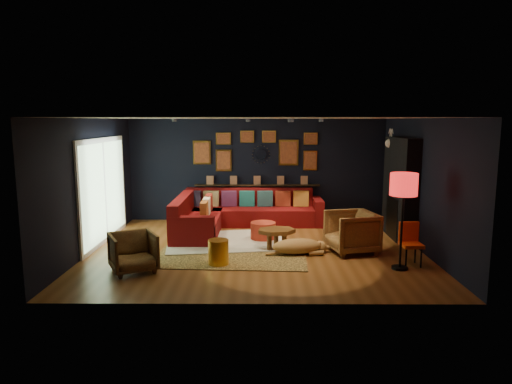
{
  "coord_description": "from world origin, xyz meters",
  "views": [
    {
      "loc": [
        0.04,
        -8.85,
        2.56
      ],
      "look_at": [
        -0.01,
        0.3,
        1.12
      ],
      "focal_mm": 32.0,
      "sensor_mm": 36.0,
      "label": 1
    }
  ],
  "objects_px": {
    "sectional": "(231,215)",
    "gold_stool": "(218,252)",
    "pouf": "(263,230)",
    "orange_chair": "(410,240)",
    "coffee_table": "(277,233)",
    "armchair_right": "(352,230)",
    "dog": "(297,243)",
    "armchair_left": "(133,250)",
    "floor_lamp": "(404,189)"
  },
  "relations": [
    {
      "from": "dog",
      "to": "gold_stool",
      "type": "bearing_deg",
      "value": -165.53
    },
    {
      "from": "sectional",
      "to": "gold_stool",
      "type": "distance_m",
      "value": 2.81
    },
    {
      "from": "armchair_left",
      "to": "gold_stool",
      "type": "xyz_separation_m",
      "value": [
        1.42,
        0.36,
        -0.14
      ]
    },
    {
      "from": "sectional",
      "to": "floor_lamp",
      "type": "xyz_separation_m",
      "value": [
        3.11,
        -3.01,
        1.09
      ]
    },
    {
      "from": "coffee_table",
      "to": "floor_lamp",
      "type": "relative_size",
      "value": 0.51
    },
    {
      "from": "gold_stool",
      "to": "orange_chair",
      "type": "bearing_deg",
      "value": 0.97
    },
    {
      "from": "sectional",
      "to": "armchair_right",
      "type": "distance_m",
      "value": 3.17
    },
    {
      "from": "dog",
      "to": "coffee_table",
      "type": "bearing_deg",
      "value": 128.09
    },
    {
      "from": "orange_chair",
      "to": "dog",
      "type": "relative_size",
      "value": 0.58
    },
    {
      "from": "sectional",
      "to": "dog",
      "type": "xyz_separation_m",
      "value": [
        1.39,
        -2.16,
        -0.1
      ]
    },
    {
      "from": "armchair_right",
      "to": "dog",
      "type": "bearing_deg",
      "value": -93.4
    },
    {
      "from": "coffee_table",
      "to": "orange_chair",
      "type": "relative_size",
      "value": 1.12
    },
    {
      "from": "armchair_left",
      "to": "orange_chair",
      "type": "relative_size",
      "value": 0.98
    },
    {
      "from": "sectional",
      "to": "dog",
      "type": "relative_size",
      "value": 2.61
    },
    {
      "from": "sectional",
      "to": "armchair_right",
      "type": "height_order",
      "value": "armchair_right"
    },
    {
      "from": "pouf",
      "to": "coffee_table",
      "type": "bearing_deg",
      "value": -70.62
    },
    {
      "from": "armchair_left",
      "to": "floor_lamp",
      "type": "height_order",
      "value": "floor_lamp"
    },
    {
      "from": "armchair_right",
      "to": "dog",
      "type": "xyz_separation_m",
      "value": [
        -1.08,
        -0.18,
        -0.22
      ]
    },
    {
      "from": "pouf",
      "to": "gold_stool",
      "type": "bearing_deg",
      "value": -115.25
    },
    {
      "from": "sectional",
      "to": "armchair_left",
      "type": "relative_size",
      "value": 4.57
    },
    {
      "from": "armchair_right",
      "to": "orange_chair",
      "type": "xyz_separation_m",
      "value": [
        0.89,
        -0.76,
        0.0
      ]
    },
    {
      "from": "coffee_table",
      "to": "orange_chair",
      "type": "distance_m",
      "value": 2.53
    },
    {
      "from": "orange_chair",
      "to": "floor_lamp",
      "type": "distance_m",
      "value": 1.03
    },
    {
      "from": "sectional",
      "to": "coffee_table",
      "type": "distance_m",
      "value": 2.08
    },
    {
      "from": "sectional",
      "to": "dog",
      "type": "distance_m",
      "value": 2.57
    },
    {
      "from": "armchair_right",
      "to": "floor_lamp",
      "type": "height_order",
      "value": "floor_lamp"
    },
    {
      "from": "coffee_table",
      "to": "gold_stool",
      "type": "relative_size",
      "value": 1.85
    },
    {
      "from": "armchair_left",
      "to": "dog",
      "type": "relative_size",
      "value": 0.57
    },
    {
      "from": "armchair_left",
      "to": "floor_lamp",
      "type": "xyz_separation_m",
      "value": [
        4.59,
        0.16,
        1.04
      ]
    },
    {
      "from": "armchair_left",
      "to": "armchair_right",
      "type": "bearing_deg",
      "value": -11.44
    },
    {
      "from": "floor_lamp",
      "to": "orange_chair",
      "type": "bearing_deg",
      "value": 46.31
    },
    {
      "from": "coffee_table",
      "to": "dog",
      "type": "height_order",
      "value": "dog"
    },
    {
      "from": "coffee_table",
      "to": "floor_lamp",
      "type": "distance_m",
      "value": 2.64
    },
    {
      "from": "sectional",
      "to": "orange_chair",
      "type": "xyz_separation_m",
      "value": [
        3.36,
        -2.75,
        0.12
      ]
    },
    {
      "from": "sectional",
      "to": "dog",
      "type": "height_order",
      "value": "sectional"
    },
    {
      "from": "sectional",
      "to": "dog",
      "type": "bearing_deg",
      "value": -57.2
    },
    {
      "from": "sectional",
      "to": "gold_stool",
      "type": "bearing_deg",
      "value": -91.24
    },
    {
      "from": "orange_chair",
      "to": "pouf",
      "type": "bearing_deg",
      "value": 144.21
    },
    {
      "from": "pouf",
      "to": "floor_lamp",
      "type": "height_order",
      "value": "floor_lamp"
    },
    {
      "from": "pouf",
      "to": "orange_chair",
      "type": "relative_size",
      "value": 0.71
    },
    {
      "from": "dog",
      "to": "floor_lamp",
      "type": "bearing_deg",
      "value": -35.65
    },
    {
      "from": "coffee_table",
      "to": "armchair_right",
      "type": "distance_m",
      "value": 1.47
    },
    {
      "from": "sectional",
      "to": "gold_stool",
      "type": "height_order",
      "value": "sectional"
    },
    {
      "from": "pouf",
      "to": "dog",
      "type": "height_order",
      "value": "dog"
    },
    {
      "from": "gold_stool",
      "to": "floor_lamp",
      "type": "height_order",
      "value": "floor_lamp"
    },
    {
      "from": "pouf",
      "to": "floor_lamp",
      "type": "xyz_separation_m",
      "value": [
        2.36,
        -1.93,
        1.2
      ]
    },
    {
      "from": "coffee_table",
      "to": "pouf",
      "type": "bearing_deg",
      "value": 109.38
    },
    {
      "from": "armchair_right",
      "to": "floor_lamp",
      "type": "relative_size",
      "value": 0.53
    },
    {
      "from": "coffee_table",
      "to": "armchair_right",
      "type": "relative_size",
      "value": 0.96
    },
    {
      "from": "sectional",
      "to": "coffee_table",
      "type": "xyz_separation_m",
      "value": [
        1.01,
        -1.82,
        0.02
      ]
    }
  ]
}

